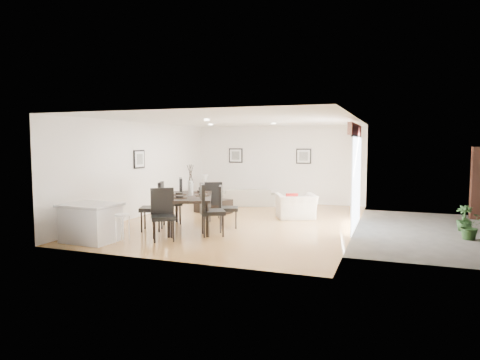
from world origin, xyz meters
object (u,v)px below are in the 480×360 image
(sofa, at_px, (248,197))
(kitchen_island, at_px, (91,222))
(dining_chair_enear, at_px, (208,207))
(dining_chair_head, at_px, (163,211))
(dining_chair_foot, at_px, (213,199))
(dining_chair_wfar, at_px, (176,198))
(dining_table, at_px, (191,199))
(dining_chair_efar, at_px, (225,204))
(bar_stool, at_px, (122,218))
(dining_chair_wnear, at_px, (156,204))
(coffee_table, at_px, (213,206))
(armchair, at_px, (296,206))
(side_table, at_px, (205,195))

(sofa, relative_size, kitchen_island, 1.62)
(dining_chair_enear, bearing_deg, sofa, -22.76)
(dining_chair_head, height_order, dining_chair_foot, dining_chair_head)
(dining_chair_head, xyz_separation_m, kitchen_island, (-1.37, -0.69, -0.22))
(dining_chair_wfar, relative_size, kitchen_island, 0.98)
(dining_table, xyz_separation_m, kitchen_island, (-1.42, -1.94, -0.33))
(dining_chair_head, bearing_deg, dining_chair_wfar, 75.23)
(dining_chair_efar, bearing_deg, bar_stool, 130.78)
(sofa, distance_m, dining_chair_foot, 2.97)
(dining_chair_efar, bearing_deg, dining_chair_head, 135.54)
(dining_chair_foot, xyz_separation_m, kitchen_island, (-1.47, -3.19, -0.18))
(sofa, bearing_deg, dining_chair_enear, 79.64)
(dining_chair_wfar, height_order, dining_chair_enear, dining_chair_enear)
(dining_chair_wnear, relative_size, dining_chair_enear, 0.99)
(dining_chair_wfar, relative_size, dining_chair_efar, 1.13)
(kitchen_island, bearing_deg, coffee_table, 81.00)
(kitchen_island, bearing_deg, armchair, 53.46)
(dining_chair_wnear, height_order, dining_chair_head, dining_chair_wnear)
(sofa, distance_m, dining_chair_efar, 3.81)
(dining_chair_wnear, bearing_deg, dining_table, 101.81)
(dining_chair_efar, bearing_deg, kitchen_island, 118.07)
(kitchen_island, bearing_deg, side_table, 95.23)
(sofa, xyz_separation_m, dining_chair_efar, (0.66, -3.74, 0.30))
(dining_chair_wfar, xyz_separation_m, dining_chair_efar, (1.42, -0.08, -0.08))
(dining_chair_wfar, xyz_separation_m, kitchen_island, (-0.71, -2.49, -0.25))
(dining_table, bearing_deg, side_table, 87.39)
(sofa, bearing_deg, kitchen_island, 58.30)
(dining_chair_wnear, height_order, kitchen_island, dining_chair_wnear)
(sofa, distance_m, bar_stool, 6.19)
(dining_chair_head, bearing_deg, dining_chair_wnear, 94.70)
(dining_chair_efar, relative_size, dining_chair_head, 0.93)
(dining_chair_wnear, relative_size, dining_chair_efar, 1.12)
(dining_chair_head, distance_m, dining_chair_foot, 2.50)
(side_table, bearing_deg, sofa, -6.92)
(dining_chair_efar, height_order, coffee_table, dining_chair_efar)
(dining_chair_foot, bearing_deg, sofa, -119.50)
(sofa, distance_m, dining_table, 4.23)
(dining_chair_efar, xyz_separation_m, dining_chair_foot, (-0.67, 0.78, 0.01))
(side_table, xyz_separation_m, bar_stool, (1.02, -6.35, 0.27))
(armchair, xyz_separation_m, side_table, (-3.75, 2.11, -0.06))
(dining_table, xyz_separation_m, dining_chair_head, (-0.06, -1.25, -0.12))
(armchair, xyz_separation_m, dining_table, (-2.11, -2.30, 0.41))
(dining_table, distance_m, dining_chair_wfar, 0.90)
(dining_chair_wfar, relative_size, dining_chair_foot, 1.12)
(dining_chair_foot, distance_m, side_table, 3.59)
(dining_chair_foot, bearing_deg, dining_chair_head, 58.42)
(sofa, height_order, dining_chair_head, dining_chair_head)
(dining_chair_wnear, distance_m, dining_chair_foot, 1.87)
(dining_chair_wfar, bearing_deg, sofa, 138.81)
(dining_chair_efar, relative_size, side_table, 1.88)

